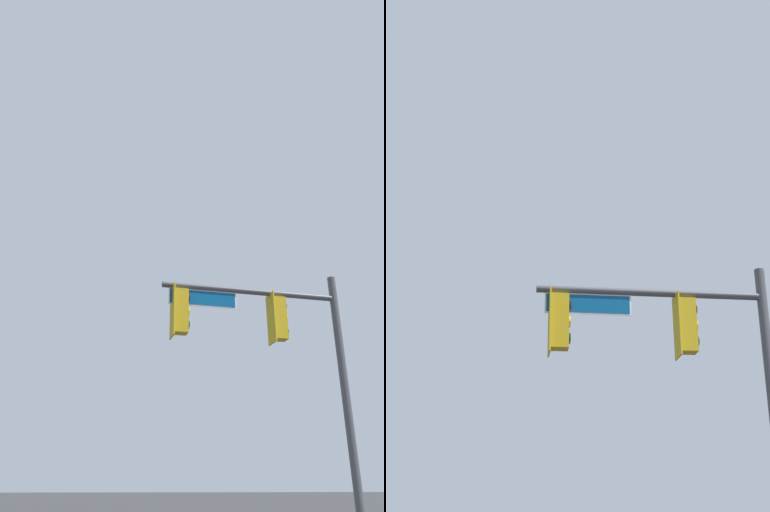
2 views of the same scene
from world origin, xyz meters
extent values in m
cylinder|color=#47474C|center=(-4.65, -5.25, 6.32)|extent=(4.62, 0.41, 0.15)
cube|color=gold|center=(-5.15, -5.28, 5.65)|extent=(0.06, 0.52, 1.30)
cube|color=#B79314|center=(-5.34, -5.29, 5.65)|extent=(0.38, 0.34, 1.10)
cylinder|color=#B79314|center=(-5.34, -5.29, 6.26)|extent=(0.04, 0.04, 0.12)
cylinder|color=#340503|center=(-5.54, -5.30, 5.98)|extent=(0.04, 0.22, 0.22)
cylinder|color=yellow|center=(-5.54, -5.30, 5.65)|extent=(0.04, 0.22, 0.22)
cylinder|color=black|center=(-5.54, -5.30, 5.32)|extent=(0.04, 0.22, 0.22)
cube|color=gold|center=(-2.61, -5.14, 5.65)|extent=(0.06, 0.52, 1.30)
cube|color=#B79314|center=(-2.80, -5.15, 5.65)|extent=(0.38, 0.34, 1.10)
cylinder|color=#B79314|center=(-2.80, -5.15, 6.26)|extent=(0.04, 0.04, 0.12)
cylinder|color=#340503|center=(-3.00, -5.16, 5.98)|extent=(0.04, 0.22, 0.22)
cylinder|color=yellow|center=(-3.00, -5.16, 5.65)|extent=(0.04, 0.22, 0.22)
cylinder|color=black|center=(-3.00, -5.16, 5.32)|extent=(0.04, 0.22, 0.22)
cube|color=#0A4C7F|center=(-3.37, -5.18, 6.04)|extent=(1.67, 0.14, 0.37)
cube|color=white|center=(-3.37, -5.18, 6.04)|extent=(1.73, 0.12, 0.43)
camera|label=1|loc=(-1.10, 6.27, 1.78)|focal=35.00mm
camera|label=2|loc=(-2.51, 8.19, 1.44)|focal=50.00mm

